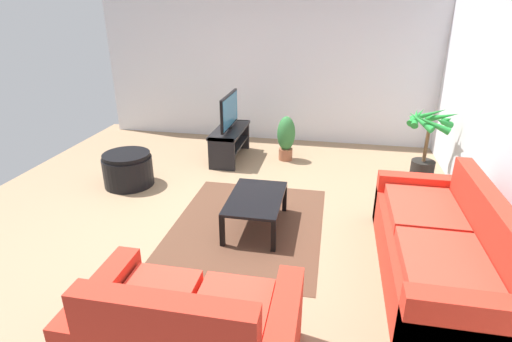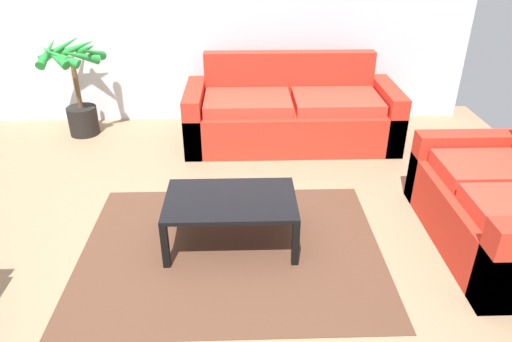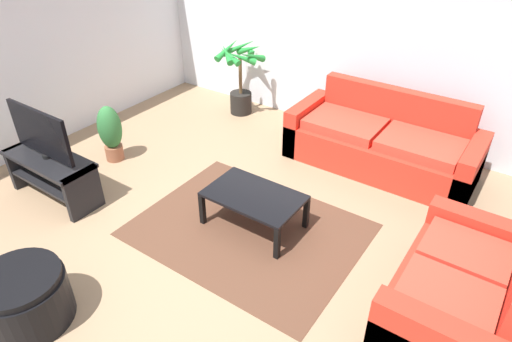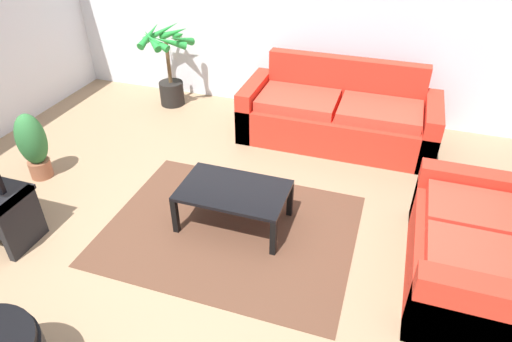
% 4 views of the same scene
% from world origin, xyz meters
% --- Properties ---
extents(ground_plane, '(6.60, 6.60, 0.00)m').
position_xyz_m(ground_plane, '(0.00, 0.00, 0.00)').
color(ground_plane, '#937556').
extents(wall_back, '(6.00, 0.06, 2.70)m').
position_xyz_m(wall_back, '(0.00, 3.00, 1.35)').
color(wall_back, silver).
rests_on(wall_back, ground).
extents(couch_main, '(2.22, 0.90, 0.90)m').
position_xyz_m(couch_main, '(0.89, 2.28, 0.30)').
color(couch_main, red).
rests_on(couch_main, ground).
extents(couch_loveseat, '(0.90, 1.47, 0.90)m').
position_xyz_m(couch_loveseat, '(2.28, 0.39, 0.30)').
color(couch_loveseat, red).
rests_on(couch_loveseat, ground).
extents(tv_stand, '(1.10, 0.45, 0.51)m').
position_xyz_m(tv_stand, '(-1.82, -0.38, 0.33)').
color(tv_stand, black).
rests_on(tv_stand, ground).
extents(tv, '(0.93, 0.10, 0.56)m').
position_xyz_m(tv, '(-1.82, -0.38, 0.80)').
color(tv, black).
rests_on(tv, tv_stand).
extents(coffee_table, '(0.95, 0.60, 0.38)m').
position_xyz_m(coffee_table, '(0.28, 0.46, 0.34)').
color(coffee_table, black).
rests_on(coffee_table, ground).
extents(area_rug, '(2.20, 1.70, 0.01)m').
position_xyz_m(area_rug, '(0.28, 0.36, 0.00)').
color(area_rug, '#513323').
rests_on(area_rug, ground).
extents(potted_palm, '(0.72, 0.73, 1.07)m').
position_xyz_m(potted_palm, '(-1.43, 2.55, 0.55)').
color(potted_palm, black).
rests_on(potted_palm, ground).
extents(potted_plant_small, '(0.29, 0.29, 0.73)m').
position_xyz_m(potted_plant_small, '(-1.93, 0.53, 0.39)').
color(potted_plant_small, brown).
rests_on(potted_plant_small, ground).
extents(ottoman, '(0.68, 0.68, 0.47)m').
position_xyz_m(ottoman, '(-0.53, -1.52, 0.23)').
color(ottoman, black).
rests_on(ottoman, ground).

